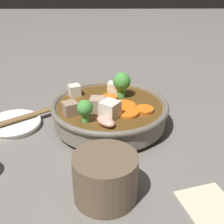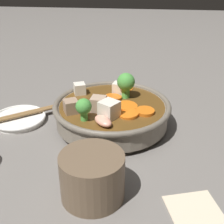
{
  "view_description": "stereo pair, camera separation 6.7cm",
  "coord_description": "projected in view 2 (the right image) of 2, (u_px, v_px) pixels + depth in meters",
  "views": [
    {
      "loc": [
        -0.59,
        0.0,
        0.35
      ],
      "look_at": [
        0.0,
        0.0,
        0.03
      ],
      "focal_mm": 50.0,
      "sensor_mm": 36.0,
      "label": 1
    },
    {
      "loc": [
        -0.59,
        -0.06,
        0.35
      ],
      "look_at": [
        0.0,
        0.0,
        0.03
      ],
      "focal_mm": 50.0,
      "sensor_mm": 36.0,
      "label": 2
    }
  ],
  "objects": [
    {
      "name": "side_saucer",
      "position": [
        19.0,
        119.0,
        0.7
      ],
      "size": [
        0.12,
        0.12,
        0.01
      ],
      "color": "white",
      "rests_on": "ground_plane"
    },
    {
      "name": "napkin",
      "position": [
        200.0,
        219.0,
        0.45
      ],
      "size": [
        0.13,
        0.11,
        0.0
      ],
      "color": "beige",
      "rests_on": "ground_plane"
    },
    {
      "name": "stirfry_bowl",
      "position": [
        112.0,
        111.0,
        0.67
      ],
      "size": [
        0.25,
        0.25,
        0.11
      ],
      "color": "slate",
      "rests_on": "ground_plane"
    },
    {
      "name": "chopsticks_pair",
      "position": [
        18.0,
        115.0,
        0.69
      ],
      "size": [
        0.14,
        0.19,
        0.01
      ],
      "color": "olive",
      "rests_on": "side_saucer"
    },
    {
      "name": "dark_mug",
      "position": [
        92.0,
        176.0,
        0.48
      ],
      "size": [
        0.12,
        0.1,
        0.08
      ],
      "color": "brown",
      "rests_on": "ground_plane"
    },
    {
      "name": "ground_plane",
      "position": [
        112.0,
        126.0,
        0.68
      ],
      "size": [
        3.0,
        3.0,
        0.0
      ],
      "primitive_type": "plane",
      "color": "slate"
    }
  ]
}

